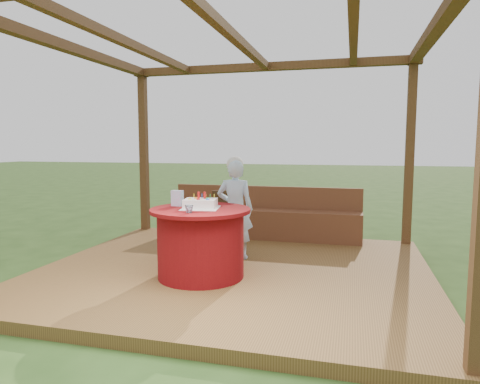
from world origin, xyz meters
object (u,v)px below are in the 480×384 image
Objects in this scene: bench at (264,221)px; drinking_glass at (189,209)px; elderly_woman at (235,207)px; chair at (225,220)px; birthday_cake at (200,204)px; table at (201,242)px; gift_bag at (177,198)px.

drinking_glass is (-0.27, -2.47, 0.54)m from bench.
bench is 1.36m from elderly_woman.
drinking_glass is at bearing -88.69° from chair.
drinking_glass is (0.03, -1.38, 0.35)m from chair.
elderly_woman is 2.93× the size of birthday_cake.
bench is 2.73× the size of table.
table is 0.52m from drinking_glass.
gift_bag reaches higher than bench.
elderly_woman is 1.20m from drinking_glass.
chair is 1.06m from gift_bag.
gift_bag reaches higher than chair.
bench is 2.23m from birthday_cake.
bench is 17.02× the size of gift_bag.
bench is 2.17m from table.
drinking_glass is at bearing -91.02° from table.
table is 0.91m from elderly_woman.
birthday_cake is 2.55× the size of gift_bag.
table is 0.43m from birthday_cake.
chair is 1.12m from birthday_cake.
elderly_woman is at bearing -46.97° from chair.
table is at bearing 88.98° from drinking_glass.
chair is 0.35m from elderly_woman.
chair is (-0.04, 1.06, 0.06)m from table.
gift_bag reaches higher than drinking_glass.
elderly_woman reaches higher than birthday_cake.
drinking_glass is (0.32, -0.44, -0.05)m from gift_bag.
birthday_cake is at bearing 89.29° from drinking_glass.
gift_bag is at bearing 125.59° from drinking_glass.
bench is at bearing 82.85° from birthday_cake.
elderly_woman is 14.93× the size of drinking_glass.
gift_bag is at bearing -106.21° from bench.
bench is 2.28× the size of elderly_woman.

